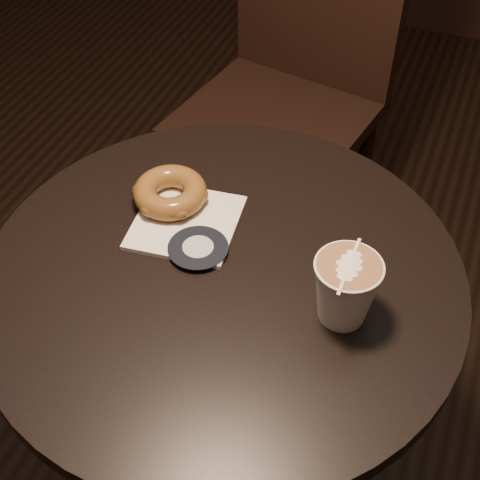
% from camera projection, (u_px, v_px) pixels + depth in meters
% --- Properties ---
extents(cafe_table, '(0.70, 0.70, 0.75)m').
position_uv_depth(cafe_table, '(225.00, 348.00, 1.11)').
color(cafe_table, black).
rests_on(cafe_table, ground).
extents(chair, '(0.50, 0.50, 1.09)m').
position_uv_depth(chair, '(297.00, 58.00, 1.63)').
color(chair, black).
rests_on(chair, ground).
extents(pastry_bag, '(0.17, 0.17, 0.01)m').
position_uv_depth(pastry_bag, '(186.00, 223.00, 1.02)').
color(pastry_bag, white).
rests_on(pastry_bag, cafe_table).
extents(doughnut, '(0.12, 0.12, 0.04)m').
position_uv_depth(doughnut, '(170.00, 192.00, 1.04)').
color(doughnut, brown).
rests_on(doughnut, pastry_bag).
extents(latte_cup, '(0.09, 0.09, 0.10)m').
position_uv_depth(latte_cup, '(345.00, 291.00, 0.87)').
color(latte_cup, white).
rests_on(latte_cup, cafe_table).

